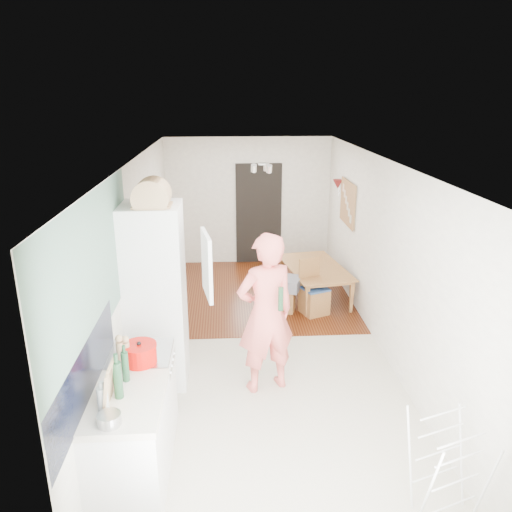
{
  "coord_description": "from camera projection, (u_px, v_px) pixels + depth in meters",
  "views": [
    {
      "loc": [
        -0.44,
        -6.12,
        3.31
      ],
      "look_at": [
        -0.06,
        0.2,
        1.22
      ],
      "focal_mm": 35.0,
      "sensor_mm": 36.0,
      "label": 1
    }
  ],
  "objects": [
    {
      "name": "room_shell",
      "position": [
        261.0,
        258.0,
        6.47
      ],
      "size": [
        3.2,
        7.0,
        2.5
      ],
      "primitive_type": null,
      "color": "beige",
      "rests_on": "ground"
    },
    {
      "name": "floor",
      "position": [
        261.0,
        344.0,
        6.86
      ],
      "size": [
        3.2,
        7.0,
        0.01
      ],
      "primitive_type": "cube",
      "color": "beige",
      "rests_on": "ground"
    },
    {
      "name": "wood_floor_overlay",
      "position": [
        253.0,
        292.0,
        8.61
      ],
      "size": [
        3.2,
        3.3,
        0.01
      ],
      "primitive_type": "cube",
      "color": "#5E2C12",
      "rests_on": "room_shell"
    },
    {
      "name": "sage_wall_panel",
      "position": [
        94.0,
        269.0,
        4.29
      ],
      "size": [
        0.02,
        3.0,
        1.3
      ],
      "primitive_type": "cube",
      "color": "slate",
      "rests_on": "room_shell"
    },
    {
      "name": "tile_splashback",
      "position": [
        86.0,
        375.0,
        3.99
      ],
      "size": [
        0.02,
        1.9,
        0.5
      ],
      "primitive_type": "cube",
      "color": "black",
      "rests_on": "room_shell"
    },
    {
      "name": "doorway_recess",
      "position": [
        259.0,
        214.0,
        9.86
      ],
      "size": [
        0.9,
        0.04,
        2.0
      ],
      "primitive_type": "cube",
      "color": "black",
      "rests_on": "room_shell"
    },
    {
      "name": "base_cabinet",
      "position": [
        130.0,
        448.0,
        4.23
      ],
      "size": [
        0.6,
        0.9,
        0.86
      ],
      "primitive_type": "cube",
      "color": "white",
      "rests_on": "room_shell"
    },
    {
      "name": "worktop",
      "position": [
        125.0,
        401.0,
        4.09
      ],
      "size": [
        0.62,
        0.92,
        0.06
      ],
      "primitive_type": "cube",
      "color": "white",
      "rests_on": "room_shell"
    },
    {
      "name": "range_cooker",
      "position": [
        143.0,
        396.0,
        4.94
      ],
      "size": [
        0.6,
        0.6,
        0.88
      ],
      "primitive_type": "cube",
      "color": "white",
      "rests_on": "room_shell"
    },
    {
      "name": "cooker_top",
      "position": [
        140.0,
        355.0,
        4.8
      ],
      "size": [
        0.6,
        0.6,
        0.04
      ],
      "primitive_type": "cube",
      "color": "#B0B0B2",
      "rests_on": "room_shell"
    },
    {
      "name": "fridge_housing",
      "position": [
        155.0,
        296.0,
        5.71
      ],
      "size": [
        0.66,
        0.66,
        2.15
      ],
      "primitive_type": "cube",
      "color": "white",
      "rests_on": "room_shell"
    },
    {
      "name": "fridge_door",
      "position": [
        207.0,
        265.0,
        5.31
      ],
      "size": [
        0.14,
        0.56,
        0.7
      ],
      "primitive_type": "cube",
      "rotation": [
        0.0,
        0.0,
        -1.4
      ],
      "color": "white",
      "rests_on": "room_shell"
    },
    {
      "name": "fridge_interior",
      "position": [
        181.0,
        257.0,
        5.58
      ],
      "size": [
        0.02,
        0.52,
        0.66
      ],
      "primitive_type": "cube",
      "color": "white",
      "rests_on": "room_shell"
    },
    {
      "name": "pinboard",
      "position": [
        348.0,
        203.0,
        8.27
      ],
      "size": [
        0.03,
        0.9,
        0.7
      ],
      "primitive_type": "cube",
      "color": "tan",
      "rests_on": "room_shell"
    },
    {
      "name": "pinboard_frame",
      "position": [
        347.0,
        203.0,
        8.26
      ],
      "size": [
        0.0,
        0.94,
        0.74
      ],
      "primitive_type": "cube",
      "color": "#A46F38",
      "rests_on": "room_shell"
    },
    {
      "name": "wall_sconce",
      "position": [
        338.0,
        184.0,
        8.82
      ],
      "size": [
        0.18,
        0.18,
        0.16
      ],
      "primitive_type": "cone",
      "color": "maroon",
      "rests_on": "room_shell"
    },
    {
      "name": "person",
      "position": [
        266.0,
        300.0,
        5.53
      ],
      "size": [
        0.94,
        0.77,
        2.22
      ],
      "primitive_type": "imported",
      "rotation": [
        0.0,
        0.0,
        3.47
      ],
      "color": "#F56C64",
      "rests_on": "floor"
    },
    {
      "name": "dining_table",
      "position": [
        316.0,
        284.0,
        8.35
      ],
      "size": [
        0.96,
        1.45,
        0.47
      ],
      "primitive_type": "imported",
      "rotation": [
        0.0,
        0.0,
        1.73
      ],
      "color": "#A46F38",
      "rests_on": "floor"
    },
    {
      "name": "dining_chair",
      "position": [
        315.0,
        288.0,
        7.67
      ],
      "size": [
        0.48,
        0.48,
        0.87
      ],
      "primitive_type": null,
      "rotation": [
        0.0,
        0.0,
        0.39
      ],
      "color": "#A46F38",
      "rests_on": "floor"
    },
    {
      "name": "stool",
      "position": [
        285.0,
        300.0,
        7.83
      ],
      "size": [
        0.36,
        0.36,
        0.38
      ],
      "primitive_type": null,
      "rotation": [
        0.0,
        0.0,
        -0.27
      ],
      "color": "#A46F38",
      "rests_on": "floor"
    },
    {
      "name": "grey_drape",
      "position": [
        287.0,
        283.0,
        7.75
      ],
      "size": [
        0.53,
        0.53,
        0.18
      ],
      "primitive_type": "cube",
      "rotation": [
        0.0,
        0.0,
        -0.37
      ],
      "color": "slate",
      "rests_on": "stool"
    },
    {
      "name": "drying_rack",
      "position": [
        446.0,
        472.0,
        3.94
      ],
      "size": [
        0.57,
        0.54,
        0.89
      ],
      "primitive_type": null,
      "rotation": [
        0.0,
        0.0,
        0.34
      ],
      "color": "white",
      "rests_on": "floor"
    },
    {
      "name": "bread_bin",
      "position": [
        152.0,
        196.0,
        5.25
      ],
      "size": [
        0.48,
        0.46,
        0.21
      ],
      "primitive_type": null,
      "rotation": [
        0.0,
        0.0,
        0.21
      ],
      "color": "tan",
      "rests_on": "fridge_housing"
    },
    {
      "name": "red_casserole",
      "position": [
        140.0,
        354.0,
        4.59
      ],
      "size": [
        0.33,
        0.33,
        0.19
      ],
      "primitive_type": "cylinder",
      "rotation": [
        0.0,
        0.0,
        0.03
      ],
      "color": "red",
      "rests_on": "cooker_top"
    },
    {
      "name": "steel_pan",
      "position": [
        109.0,
        419.0,
        3.74
      ],
      "size": [
        0.23,
        0.23,
        0.09
      ],
      "primitive_type": "cylinder",
      "rotation": [
        0.0,
        0.0,
        0.31
      ],
      "color": "#B0B0B2",
      "rests_on": "worktop"
    },
    {
      "name": "held_bottle",
      "position": [
        281.0,
        299.0,
        5.34
      ],
      "size": [
        0.06,
        0.06,
        0.27
      ],
      "primitive_type": "cylinder",
      "color": "#1E4227",
      "rests_on": "person"
    },
    {
      "name": "bottle_a",
      "position": [
        118.0,
        380.0,
        4.04
      ],
      "size": [
        0.08,
        0.08,
        0.32
      ],
      "primitive_type": "cylinder",
      "rotation": [
        0.0,
        0.0,
        0.08
      ],
      "color": "#1E4227",
      "rests_on": "worktop"
    },
    {
      "name": "bottle_b",
      "position": [
        125.0,
        367.0,
        4.29
      ],
      "size": [
        0.08,
        0.08,
        0.27
      ],
      "primitive_type": "cylinder",
      "rotation": [
        0.0,
        0.0,
        0.24
      ],
      "color": "#1E4227",
      "rests_on": "worktop"
    },
    {
      "name": "bottle_c",
      "position": [
        103.0,
        399.0,
        3.88
      ],
      "size": [
        0.1,
        0.1,
        0.21
      ],
      "primitive_type": "cylinder",
      "rotation": [
        0.0,
        0.0,
        0.2
      ],
      "color": "beige",
      "rests_on": "worktop"
    },
    {
      "name": "pepper_mill_front",
      "position": [
        120.0,
        354.0,
        4.52
      ],
      "size": [
        0.07,
        0.07,
        0.24
      ],
      "primitive_type": "cylinder",
      "rotation": [
        0.0,
        0.0,
        -0.1
      ],
      "color": "tan",
      "rests_on": "worktop"
    },
    {
      "name": "pepper_mill_back",
      "position": [
        127.0,
        354.0,
        4.54
      ],
      "size": [
        0.07,
        0.07,
        0.23
      ],
      "primitive_type": "cylinder",
      "rotation": [
        0.0,
        0.0,
        0.17
      ],
      "color": "tan",
      "rests_on": "worktop"
    },
    {
      "name": "chopping_boards",
      "position": [
        110.0,
        384.0,
        3.97
      ],
      "size": [
        0.04,
        0.26,
        0.35
      ],
      "primitive_type": null,
      "rotation": [
        0.0,
        0.0,
        0.02
      ],
      "color": "tan",
      "rests_on": "worktop"
    }
  ]
}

